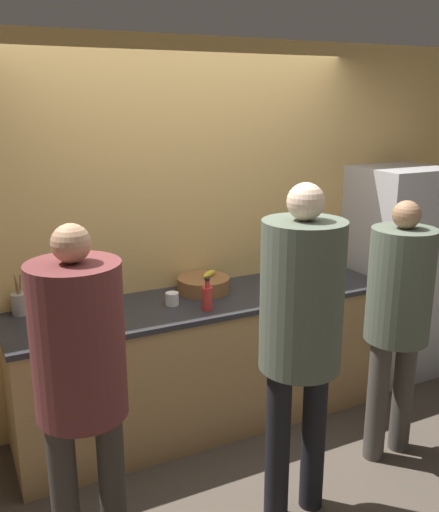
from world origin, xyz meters
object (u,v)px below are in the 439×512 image
(bottle_red, at_px, (207,297))
(person_center, at_px, (301,320))
(utensil_crock, at_px, (20,303))
(fruit_bowl, at_px, (204,284))
(cup_white, at_px, (172,299))
(refrigerator, at_px, (393,273))
(bottle_clear, at_px, (323,275))
(person_right, at_px, (398,306))
(person_left, at_px, (80,366))
(bottle_dark, at_px, (71,319))

(bottle_red, bearing_deg, person_center, -82.04)
(utensil_crock, bearing_deg, fruit_bowl, -5.55)
(person_center, relative_size, cup_white, 21.34)
(refrigerator, xyz_separation_m, bottle_clear, (-0.79, -0.13, 0.14))
(utensil_crock, xyz_separation_m, bottle_clear, (2.03, -0.36, -0.01))
(person_center, relative_size, fruit_bowl, 5.08)
(person_right, bearing_deg, person_center, -167.26)
(bottle_clear, xyz_separation_m, cup_white, (-1.13, 0.09, -0.03))
(bottle_clear, bearing_deg, person_center, -131.86)
(person_left, height_order, fruit_bowl, person_left)
(bottle_red, bearing_deg, refrigerator, 7.35)
(bottle_dark, bearing_deg, person_right, -22.44)
(utensil_crock, xyz_separation_m, bottle_dark, (0.23, -0.37, -0.02))
(person_right, bearing_deg, refrigerator, 48.15)
(person_center, xyz_separation_m, person_right, (0.84, 0.19, -0.13))
(person_center, relative_size, bottle_red, 8.65)
(utensil_crock, bearing_deg, bottle_dark, -57.95)
(person_left, height_order, person_right, person_left)
(bottle_red, bearing_deg, fruit_bowl, 68.87)
(bottle_dark, xyz_separation_m, cup_white, (0.67, 0.10, -0.01))
(person_left, distance_m, bottle_red, 1.19)
(fruit_bowl, height_order, bottle_red, bottle_red)
(fruit_bowl, relative_size, cup_white, 4.20)
(person_right, height_order, cup_white, person_right)
(utensil_crock, distance_m, bottle_dark, 0.43)
(person_center, bearing_deg, bottle_dark, 135.76)
(cup_white, bearing_deg, refrigerator, 1.31)
(cup_white, bearing_deg, person_right, -36.84)
(refrigerator, relative_size, cup_white, 19.85)
(person_left, xyz_separation_m, utensil_crock, (-0.10, 1.15, -0.07))
(fruit_bowl, bearing_deg, cup_white, -153.11)
(person_left, relative_size, cup_white, 19.93)
(bottle_clear, bearing_deg, cup_white, 175.40)
(fruit_bowl, bearing_deg, person_right, -50.07)
(refrigerator, relative_size, fruit_bowl, 4.72)
(cup_white, bearing_deg, bottle_red, -47.58)
(fruit_bowl, xyz_separation_m, bottle_red, (-0.13, -0.33, 0.03))
(refrigerator, bearing_deg, cup_white, -178.69)
(refrigerator, xyz_separation_m, utensil_crock, (-2.81, 0.22, 0.14))
(bottle_dark, bearing_deg, utensil_crock, 122.05)
(bottle_dark, distance_m, cup_white, 0.68)
(person_center, relative_size, utensil_crock, 7.06)
(fruit_bowl, relative_size, bottle_red, 1.70)
(fruit_bowl, distance_m, utensil_crock, 1.20)
(person_left, height_order, utensil_crock, person_left)
(fruit_bowl, distance_m, cup_white, 0.33)
(bottle_red, height_order, cup_white, bottle_red)
(person_center, xyz_separation_m, fruit_bowl, (0.01, 1.18, -0.17))
(bottle_red, bearing_deg, utensil_crock, 157.25)
(utensil_crock, bearing_deg, person_right, -28.68)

